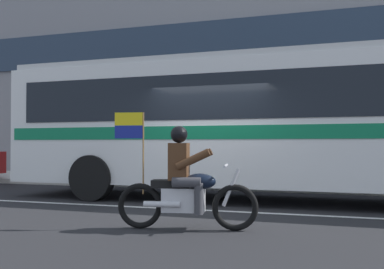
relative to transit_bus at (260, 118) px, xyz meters
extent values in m
plane|color=black|center=(-0.84, -1.19, -1.88)|extent=(60.00, 60.00, 0.00)
cube|color=#B7B2A8|center=(-0.84, 3.91, -1.81)|extent=(28.00, 3.80, 0.15)
cube|color=silver|center=(-0.84, -1.79, -1.88)|extent=(26.60, 0.14, 0.01)
cube|color=#233347|center=(-0.84, 5.77, 3.22)|extent=(25.76, 0.10, 1.40)
cube|color=white|center=(0.00, 0.01, -0.15)|extent=(11.74, 2.73, 2.70)
cube|color=black|center=(0.00, 0.01, 0.40)|extent=(10.81, 2.76, 0.96)
cube|color=#0F7247|center=(0.00, 0.01, -0.35)|extent=(11.51, 2.76, 0.28)
cube|color=silver|center=(0.00, 0.01, 1.26)|extent=(11.51, 2.60, 0.16)
cylinder|color=black|center=(-3.63, -1.17, -1.36)|extent=(1.04, 0.30, 1.04)
torus|color=black|center=(0.31, -3.69, -1.54)|extent=(0.69, 0.22, 0.69)
torus|color=black|center=(-1.11, -3.97, -1.54)|extent=(0.69, 0.22, 0.69)
cube|color=silver|center=(-0.45, -3.84, -1.44)|extent=(0.68, 0.40, 0.36)
ellipsoid|color=black|center=(-0.21, -3.79, -1.16)|extent=(0.52, 0.37, 0.24)
cube|color=black|center=(-0.65, -3.88, -1.20)|extent=(0.60, 0.36, 0.12)
cylinder|color=silver|center=(0.25, -3.70, -1.24)|extent=(0.28, 0.11, 0.58)
cylinder|color=silver|center=(0.17, -3.71, -0.92)|extent=(0.16, 0.64, 0.04)
cylinder|color=silver|center=(-0.71, -4.05, -1.49)|extent=(0.56, 0.19, 0.09)
cube|color=#4C2D19|center=(-0.52, -3.85, -0.86)|extent=(0.34, 0.41, 0.56)
sphere|color=black|center=(-0.52, -3.85, -0.45)|extent=(0.26, 0.26, 0.26)
cylinder|color=#38383D|center=(-0.42, -3.65, -1.16)|extent=(0.44, 0.23, 0.15)
cylinder|color=#38383D|center=(-0.24, -3.61, -1.40)|extent=(0.13, 0.13, 0.46)
cylinder|color=#38383D|center=(-0.35, -4.00, -1.16)|extent=(0.44, 0.23, 0.15)
cylinder|color=#38383D|center=(-0.17, -3.97, -1.40)|extent=(0.13, 0.13, 0.46)
cylinder|color=#4C2D19|center=(-0.32, -3.61, -0.82)|extent=(0.53, 0.21, 0.32)
cylinder|color=#4C2D19|center=(-0.25, -4.00, -0.82)|extent=(0.53, 0.21, 0.32)
cylinder|color=olive|center=(-1.06, -3.96, -0.73)|extent=(0.02, 0.02, 1.25)
cube|color=yellow|center=(-1.29, -4.00, -0.21)|extent=(0.44, 0.10, 0.20)
cube|color=navy|center=(-1.29, -4.00, -0.41)|extent=(0.44, 0.10, 0.20)
cylinder|color=gold|center=(-4.22, 3.03, -1.44)|extent=(0.22, 0.22, 0.58)
sphere|color=gold|center=(-4.22, 3.03, -1.08)|extent=(0.20, 0.20, 0.20)
cylinder|color=gold|center=(-4.22, 2.89, -1.41)|extent=(0.09, 0.10, 0.09)
camera|label=1|loc=(1.93, -10.46, -0.60)|focal=43.56mm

